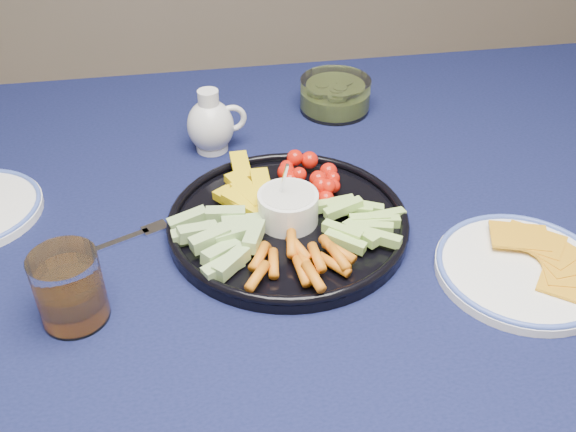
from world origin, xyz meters
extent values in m
cylinder|color=#4C2F19|center=(0.72, 0.42, 0.35)|extent=(0.07, 0.07, 0.70)
cube|color=#4C2F19|center=(0.00, 0.00, 0.72)|extent=(1.60, 1.00, 0.04)
cube|color=#0C1233|center=(0.00, 0.00, 0.74)|extent=(1.66, 1.06, 0.01)
cube|color=#0C1233|center=(0.00, 0.53, 0.60)|extent=(1.66, 0.01, 0.30)
cylinder|color=black|center=(-0.05, 0.01, 0.75)|extent=(0.32, 0.32, 0.01)
torus|color=black|center=(-0.05, 0.01, 0.76)|extent=(0.32, 0.32, 0.01)
cylinder|color=white|center=(-0.05, 0.01, 0.78)|extent=(0.08, 0.08, 0.04)
cylinder|color=silver|center=(-0.05, 0.01, 0.80)|extent=(0.07, 0.07, 0.01)
cylinder|color=white|center=(-0.13, 0.23, 0.75)|extent=(0.05, 0.05, 0.01)
ellipsoid|color=white|center=(-0.13, 0.23, 0.79)|extent=(0.07, 0.07, 0.08)
cylinder|color=white|center=(-0.13, 0.23, 0.83)|extent=(0.03, 0.03, 0.03)
torus|color=white|center=(-0.10, 0.23, 0.80)|extent=(0.05, 0.01, 0.05)
torus|color=#4660C5|center=(-0.13, 0.23, 0.82)|extent=(0.04, 0.04, 0.00)
cylinder|color=silver|center=(0.09, 0.33, 0.77)|extent=(0.12, 0.12, 0.06)
cylinder|color=#58691E|center=(0.09, 0.33, 0.76)|extent=(0.10, 0.10, 0.03)
cylinder|color=white|center=(0.22, -0.13, 0.75)|extent=(0.21, 0.21, 0.01)
torus|color=#4660C5|center=(0.22, -0.13, 0.76)|extent=(0.21, 0.21, 0.01)
cylinder|color=silver|center=(-0.32, -0.11, 0.79)|extent=(0.08, 0.08, 0.09)
cylinder|color=orange|center=(-0.32, -0.11, 0.77)|extent=(0.07, 0.07, 0.05)
cube|color=silver|center=(-0.30, 0.00, 0.75)|extent=(0.13, 0.06, 0.00)
cube|color=silver|center=(-0.23, 0.04, 0.75)|extent=(0.04, 0.03, 0.00)
cube|color=silver|center=(0.29, -0.11, 0.75)|extent=(0.12, 0.11, 0.00)
camera|label=1|loc=(-0.17, -0.66, 1.28)|focal=40.00mm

